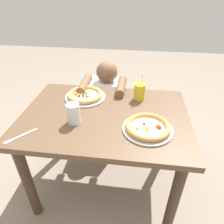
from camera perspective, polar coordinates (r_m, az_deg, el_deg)
name	(u,v)px	position (r m, az deg, el deg)	size (l,w,h in m)	color
ground_plane	(106,183)	(1.94, -1.57, -19.23)	(8.00, 8.00, 0.00)	gray
dining_table	(105,128)	(1.48, -1.94, -4.41)	(1.15, 0.82, 0.75)	brown
pizza_near	(148,127)	(1.28, 10.01, -4.26)	(0.31, 0.31, 0.04)	#B7B7BC
pizza_far	(85,95)	(1.61, -7.54, 4.66)	(0.32, 0.32, 0.04)	#B7B7BC
drink_cup_colored	(139,92)	(1.57, 7.70, 5.67)	(0.08, 0.08, 0.22)	gold
water_cup_clear	(73,113)	(1.32, -10.77, -0.36)	(0.08, 0.08, 0.14)	silver
fork	(19,137)	(1.34, -24.57, -6.30)	(0.14, 0.17, 0.00)	silver
diner_seated	(107,107)	(2.09, -1.33, 1.41)	(0.38, 0.51, 0.91)	#333847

